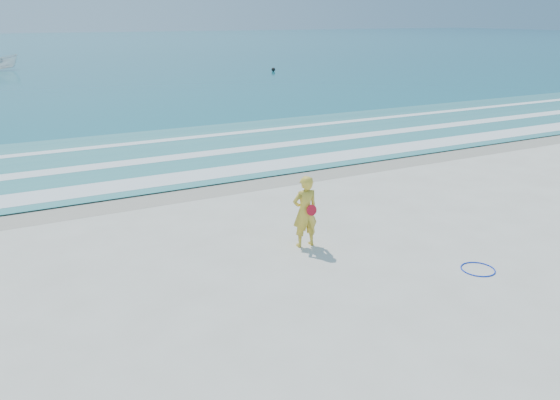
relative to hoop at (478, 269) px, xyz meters
name	(u,v)px	position (x,y,z in m)	size (l,w,h in m)	color
ground	(369,306)	(-3.15, -0.18, -0.01)	(400.00, 400.00, 0.00)	silver
wet_sand	(209,186)	(-3.15, 8.82, -0.01)	(400.00, 2.40, 0.00)	#B2A893
ocean	(22,47)	(-3.15, 104.82, 0.01)	(400.00, 190.00, 0.04)	#19727F
shallow	(166,154)	(-3.15, 13.82, 0.03)	(400.00, 10.00, 0.01)	#59B7AD
foam_near	(196,175)	(-3.15, 10.12, 0.04)	(400.00, 1.40, 0.01)	white
foam_mid	(171,158)	(-3.15, 13.02, 0.04)	(400.00, 0.90, 0.01)	white
foam_far	(150,142)	(-3.15, 16.32, 0.04)	(400.00, 0.60, 0.01)	white
hoop	(478,269)	(0.00, 0.00, 0.00)	(0.76, 0.76, 0.03)	#0A2CC3
buoy	(273,69)	(16.80, 43.19, 0.22)	(0.39, 0.39, 0.39)	black
woman	(305,211)	(-2.79, 3.00, 0.89)	(0.68, 0.46, 1.81)	gold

